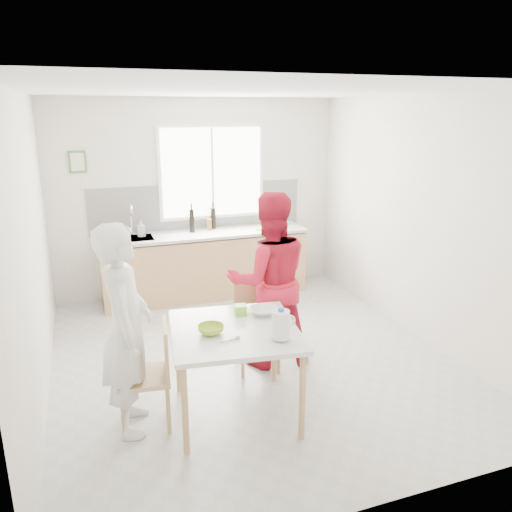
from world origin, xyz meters
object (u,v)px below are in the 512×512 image
Objects in this scene: person_red at (269,281)px; wine_bottle_b at (213,218)px; dining_table at (235,338)px; wine_bottle_a at (192,221)px; chair_left at (152,370)px; person_white at (126,330)px; chair_far at (256,319)px; bowl_green at (211,330)px; bowl_white at (263,311)px; milk_jug at (281,324)px.

wine_bottle_b is at bearing -83.15° from person_red.
wine_bottle_a reaches higher than dining_table.
dining_table is 1.31× the size of chair_left.
person_white is (-0.86, 0.11, 0.15)m from dining_table.
chair_far reaches higher than bowl_green.
person_red is at bearing 11.28° from chair_far.
bowl_white is 2.88m from wine_bottle_b.
chair_left is 1.51m from person_red.
bowl_green reaches higher than dining_table.
dining_table is 1.27× the size of chair_far.
wine_bottle_b reaches higher than milk_jug.
dining_table is 5.40× the size of bowl_green.
person_red is at bearing 44.71° from bowl_green.
wine_bottle_b is at bearing -19.17° from person_white.
wine_bottle_b is at bearing 78.38° from dining_table.
chair_left is at bearing -108.83° from wine_bottle_a.
dining_table is 0.24m from bowl_green.
person_white reaches higher than bowl_white.
milk_jug is 0.83× the size of wine_bottle_b.
chair_far is 0.51× the size of person_red.
milk_jug is (0.49, -0.30, 0.10)m from bowl_green.
chair_left is 3.75× the size of bowl_white.
milk_jug is (-0.17, -1.09, 0.43)m from chair_far.
wine_bottle_b reaches higher than bowl_green.
wine_bottle_b is (0.18, 2.30, 0.57)m from chair_far.
milk_jug is at bearing -31.22° from bowl_green.
dining_table is at bearing -101.62° from wine_bottle_b.
person_red is 5.96× the size of wine_bottle_b.
person_white is at bearing 166.76° from milk_jug.
person_red is 0.63m from bowl_white.
dining_table is at bearing 6.47° from bowl_green.
wine_bottle_a is (0.02, 3.27, 0.15)m from milk_jug.
wine_bottle_a reaches higher than bowl_green.
chair_far is 0.53× the size of person_white.
bowl_white is 2.75m from wine_bottle_a.
person_red is at bearing 81.38° from milk_jug.
wine_bottle_a is (-0.03, 2.74, 0.25)m from bowl_white.
person_red is 7.22× the size of milk_jug.
milk_jug is at bearing -48.37° from dining_table.
person_red reaches higher than chair_left.
chair_left is at bearing 172.44° from dining_table.
bowl_green is 3.21m from wine_bottle_b.
person_white reaches higher than bowl_green.
person_red reaches higher than bowl_green.
chair_left is 0.50× the size of person_red.
person_white is 3.07m from wine_bottle_a.
person_white is at bearing -112.17° from wine_bottle_a.
milk_jug is at bearing -91.37° from chair_far.
wine_bottle_b is at bearing 91.72° from milk_jug.
bowl_white is at bearing 92.57° from milk_jug.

